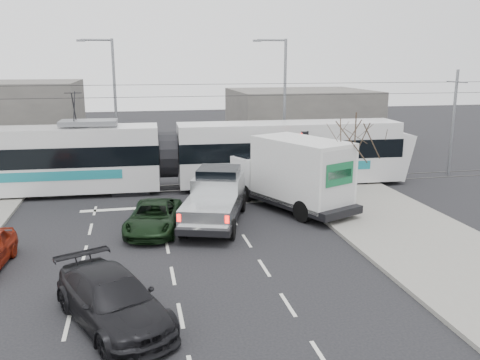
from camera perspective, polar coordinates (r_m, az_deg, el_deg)
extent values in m
plane|color=black|center=(21.68, -3.66, -7.15)|extent=(120.00, 120.00, 0.00)
cube|color=gray|center=(24.50, 17.74, -5.16)|extent=(6.00, 60.00, 0.15)
cube|color=#33302D|center=(31.18, -6.30, -0.83)|extent=(60.00, 1.60, 0.03)
cube|color=#67625D|center=(46.82, 6.74, 6.96)|extent=(12.00, 10.00, 5.00)
cylinder|color=#47382B|center=(25.62, 12.52, -0.67)|extent=(0.14, 0.14, 2.75)
cylinder|color=#47382B|center=(25.15, 12.80, 4.87)|extent=(0.07, 0.07, 2.25)
cylinder|color=black|center=(28.79, 7.50, 1.92)|extent=(0.12, 0.12, 3.60)
cube|color=black|center=(28.50, 7.20, 4.47)|extent=(0.28, 0.28, 0.95)
cylinder|color=#FF0C07|center=(28.41, 6.93, 5.06)|extent=(0.06, 0.20, 0.20)
cylinder|color=orange|center=(28.45, 6.91, 4.46)|extent=(0.06, 0.20, 0.20)
cylinder|color=#05330C|center=(28.50, 6.89, 3.87)|extent=(0.06, 0.20, 0.20)
cube|color=white|center=(28.55, 7.59, 2.84)|extent=(0.02, 0.30, 0.40)
cylinder|color=slate|center=(35.78, 5.02, 8.31)|extent=(0.20, 0.20, 9.00)
cylinder|color=slate|center=(35.40, 3.56, 15.41)|extent=(2.00, 0.14, 0.14)
cube|color=slate|center=(35.15, 1.93, 15.36)|extent=(0.55, 0.25, 0.14)
cylinder|color=slate|center=(36.28, -13.80, 8.05)|extent=(0.20, 0.20, 9.00)
cylinder|color=slate|center=(36.22, -15.82, 14.90)|extent=(2.00, 0.14, 0.14)
cube|color=slate|center=(36.29, -17.44, 14.72)|extent=(0.55, 0.25, 0.14)
cylinder|color=black|center=(30.33, -6.56, 9.29)|extent=(60.00, 0.03, 0.03)
cylinder|color=black|center=(30.29, -6.60, 10.61)|extent=(60.00, 0.03, 0.03)
cylinder|color=slate|center=(36.84, 22.80, 5.91)|extent=(0.20, 0.20, 7.00)
cube|color=silver|center=(31.23, -21.64, 0.36)|extent=(13.65, 3.30, 1.65)
cube|color=black|center=(30.99, -21.84, 2.65)|extent=(13.72, 3.33, 1.12)
cube|color=silver|center=(30.84, -22.00, 4.49)|extent=(13.65, 3.18, 1.05)
cube|color=#1A7882|center=(29.80, -22.22, 0.31)|extent=(9.49, 0.34, 0.52)
cube|color=silver|center=(31.65, 5.46, 1.40)|extent=(13.65, 3.30, 1.65)
cube|color=black|center=(31.41, 5.51, 3.67)|extent=(13.72, 3.33, 1.12)
cube|color=silver|center=(31.26, 5.55, 5.50)|extent=(13.65, 3.18, 1.05)
cube|color=#1A7882|center=(30.23, 6.19, 1.41)|extent=(9.49, 0.34, 0.52)
cylinder|color=black|center=(30.36, -8.06, 2.84)|extent=(1.14, 2.76, 2.73)
cube|color=slate|center=(30.26, -16.63, 6.21)|extent=(3.22, 1.81, 0.26)
cube|color=black|center=(30.78, -12.06, -0.88)|extent=(2.19, 2.49, 0.38)
cube|color=black|center=(30.91, -3.85, -0.56)|extent=(2.19, 2.49, 0.38)
cube|color=black|center=(32.99, 11.61, 0.08)|extent=(2.19, 2.49, 0.38)
cube|color=black|center=(24.09, -2.84, -3.46)|extent=(4.25, 7.03, 0.29)
cube|color=silver|center=(25.01, -2.43, -0.91)|extent=(3.01, 3.35, 1.32)
cube|color=black|center=(24.96, -2.40, 0.68)|extent=(2.47, 2.50, 0.63)
cube|color=silver|center=(26.61, -1.90, -0.63)|extent=(2.44, 1.82, 0.63)
cube|color=silver|center=(22.57, -3.45, -3.40)|extent=(3.07, 3.54, 0.75)
cube|color=silver|center=(21.05, -4.24, -5.54)|extent=(2.07, 0.85, 0.21)
cube|color=#FF0C07|center=(21.24, -6.87, -4.22)|extent=(0.18, 0.14, 0.32)
cube|color=#FF0C07|center=(20.88, -1.46, -4.44)|extent=(0.18, 0.14, 0.32)
cylinder|color=black|center=(26.33, -4.37, -2.41)|extent=(0.59, 0.97, 0.92)
cylinder|color=black|center=(26.02, 0.20, -2.56)|extent=(0.59, 0.97, 0.92)
cylinder|color=black|center=(22.34, -6.39, -5.33)|extent=(0.59, 0.97, 0.92)
cylinder|color=black|center=(21.99, -1.00, -5.56)|extent=(0.59, 0.97, 0.92)
cube|color=black|center=(26.69, 5.72, -1.94)|extent=(5.46, 7.86, 0.37)
cube|color=white|center=(28.57, 1.94, 1.01)|extent=(2.96, 2.65, 1.71)
cube|color=black|center=(28.56, 1.76, 2.32)|extent=(2.41, 1.97, 0.64)
cube|color=silver|center=(25.78, 6.91, 1.10)|extent=(4.46, 5.69, 3.15)
cube|color=silver|center=(24.07, 11.03, 0.07)|extent=(2.07, 0.99, 2.77)
cube|color=#166137|center=(23.98, 11.15, 0.63)|extent=(1.64, 0.77, 1.07)
cube|color=black|center=(24.34, 11.28, -3.89)|extent=(2.21, 1.21, 0.19)
cylinder|color=black|center=(27.79, 0.67, -1.49)|extent=(0.69, 1.01, 0.96)
cylinder|color=black|center=(29.17, 4.20, -0.81)|extent=(0.69, 1.01, 0.96)
cylinder|color=black|center=(24.49, 7.05, -3.50)|extent=(0.74, 1.10, 1.07)
cylinder|color=black|center=(26.04, 10.66, -2.61)|extent=(0.74, 1.10, 1.07)
cube|color=black|center=(28.92, 5.25, -0.88)|extent=(2.91, 5.00, 0.24)
cube|color=black|center=(29.47, 4.40, 0.72)|extent=(2.17, 2.36, 1.08)
cube|color=black|center=(29.43, 4.33, 1.83)|extent=(1.80, 1.75, 0.52)
cube|color=black|center=(30.46, 3.29, 0.74)|extent=(1.82, 1.25, 0.52)
cube|color=black|center=(27.98, 6.39, -0.59)|extent=(2.20, 2.49, 0.61)
cube|color=silver|center=(27.06, 7.80, -1.66)|extent=(1.59, 0.58, 0.17)
cube|color=#590505|center=(26.63, 6.35, -1.09)|extent=(0.15, 0.11, 0.26)
cube|color=#590505|center=(27.48, 9.03, -0.72)|extent=(0.15, 0.11, 0.26)
cylinder|color=black|center=(29.81, 2.40, -0.69)|extent=(0.45, 0.80, 0.75)
cylinder|color=black|center=(30.61, 5.02, -0.36)|extent=(0.45, 0.80, 0.75)
cylinder|color=black|center=(27.31, 5.50, -2.04)|extent=(0.45, 0.80, 0.75)
cylinder|color=black|center=(28.17, 8.25, -1.64)|extent=(0.45, 0.80, 0.75)
imported|color=black|center=(23.34, -9.62, -4.11)|extent=(3.12, 5.10, 1.32)
imported|color=black|center=(15.61, -14.11, -12.93)|extent=(4.11, 5.66, 1.52)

